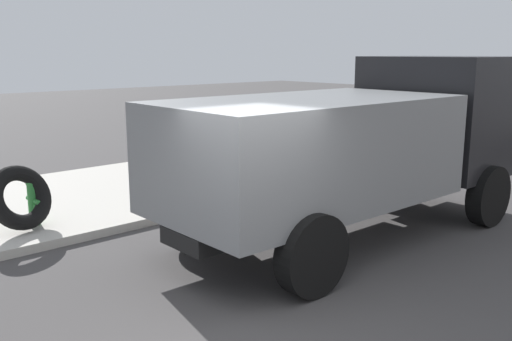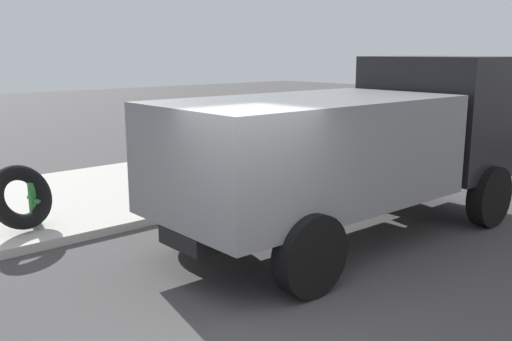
% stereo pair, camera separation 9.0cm
% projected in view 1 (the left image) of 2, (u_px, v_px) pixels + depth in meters
% --- Properties ---
extents(ground_plane, '(80.00, 80.00, 0.00)m').
position_uv_depth(ground_plane, '(254.00, 322.00, 6.58)').
color(ground_plane, '#423F3F').
extents(sidewalk_curb, '(36.00, 5.00, 0.15)m').
position_uv_depth(sidewalk_curb, '(36.00, 206.00, 11.28)').
color(sidewalk_curb, '#BCB7AD').
rests_on(sidewalk_curb, ground).
extents(fire_hydrant, '(0.21, 0.47, 0.86)m').
position_uv_depth(fire_hydrant, '(33.00, 199.00, 9.70)').
color(fire_hydrant, '#2D8438').
rests_on(fire_hydrant, sidewalk_curb).
extents(loose_tire, '(1.24, 0.91, 1.13)m').
position_uv_depth(loose_tire, '(20.00, 198.00, 9.38)').
color(loose_tire, black).
rests_on(loose_tire, sidewalk_curb).
extents(dump_truck_gray, '(7.04, 2.90, 3.00)m').
position_uv_depth(dump_truck_gray, '(361.00, 141.00, 9.50)').
color(dump_truck_gray, slate).
rests_on(dump_truck_gray, ground).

